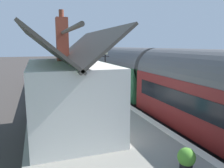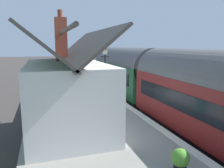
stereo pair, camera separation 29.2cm
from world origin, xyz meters
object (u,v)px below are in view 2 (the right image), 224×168
at_px(bench_platform_end, 74,81).
at_px(bench_by_lamp, 68,73).
at_px(planter_bench_right, 46,81).
at_px(train, 209,98).
at_px(lamp_post_platform, 105,64).
at_px(bench_near_building, 69,76).
at_px(station_sign_board, 106,79).
at_px(planter_bench_left, 71,92).
at_px(planter_under_sign, 58,81).
at_px(bench_mid_platform, 74,85).
at_px(planter_edge_far, 64,85).
at_px(planter_by_door, 180,161).
at_px(station_building, 66,90).

relative_size(bench_platform_end, bench_by_lamp, 1.01).
bearing_deg(bench_by_lamp, planter_bench_right, 149.87).
bearing_deg(train, bench_by_lamp, 13.52).
bearing_deg(train, lamp_post_platform, 28.69).
xyz_separation_m(bench_near_building, station_sign_board, (-7.49, -1.76, 0.71)).
xyz_separation_m(planter_bench_left, planter_under_sign, (4.99, 0.49, 0.03)).
height_order(bench_mid_platform, planter_under_sign, bench_mid_platform).
relative_size(bench_by_lamp, planter_edge_far, 1.56).
height_order(bench_by_lamp, station_sign_board, station_sign_board).
xyz_separation_m(bench_mid_platform, lamp_post_platform, (-3.85, -1.40, 1.96)).
bearing_deg(bench_near_building, planter_by_door, -177.00).
xyz_separation_m(train, bench_near_building, (14.89, 4.29, -0.82)).
bearing_deg(station_sign_board, station_building, 146.23).
distance_m(train, bench_platform_end, 12.27).
relative_size(bench_platform_end, planter_bench_left, 1.81).
bearing_deg(bench_platform_end, planter_under_sign, 54.22).
relative_size(bench_near_building, planter_bench_right, 1.80).
bearing_deg(train, bench_mid_platform, 25.30).
distance_m(planter_under_sign, station_sign_board, 5.90).
bearing_deg(bench_platform_end, planter_bench_left, 168.81).
relative_size(bench_near_building, planter_under_sign, 1.82).
xyz_separation_m(bench_platform_end, planter_bench_right, (1.44, 2.37, -0.06)).
xyz_separation_m(bench_mid_platform, planter_by_door, (-12.27, -1.12, -0.04)).
height_order(train, planter_edge_far, train).
bearing_deg(train, planter_edge_far, 28.35).
relative_size(train, planter_bench_right, 38.69).
bearing_deg(station_building, bench_near_building, -7.16).
bearing_deg(planter_under_sign, planter_edge_far, -174.30).
bearing_deg(planter_under_sign, planter_bench_left, -174.35).
distance_m(planter_by_door, planter_under_sign, 15.39).
distance_m(planter_edge_far, planter_bench_left, 2.25).
bearing_deg(planter_bench_left, planter_bench_right, 15.94).
height_order(bench_mid_platform, planter_edge_far, planter_edge_far).
bearing_deg(bench_by_lamp, train, -166.48).
height_order(bench_near_building, planter_bench_right, bench_near_building).
relative_size(train, planter_under_sign, 39.01).
height_order(planter_edge_far, planter_bench_right, planter_edge_far).
relative_size(planter_bench_left, station_sign_board, 0.50).
relative_size(planter_by_door, planter_bench_right, 1.01).
distance_m(bench_mid_platform, planter_by_door, 12.32).
distance_m(bench_near_building, planter_bench_right, 3.01).
xyz_separation_m(planter_bench_right, station_sign_board, (-5.54, -4.05, 0.77)).
bearing_deg(planter_edge_far, lamp_post_platform, -152.13).
bearing_deg(lamp_post_platform, train, -151.31).
bearing_deg(planter_bench_right, planter_bench_left, -164.06).
xyz_separation_m(bench_near_building, planter_bench_right, (-1.95, 2.29, -0.06)).
relative_size(station_building, bench_near_building, 5.06).
bearing_deg(bench_platform_end, train, -159.93).
distance_m(train, bench_by_lamp, 17.67).
height_order(bench_by_lamp, planter_edge_far, planter_edge_far).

